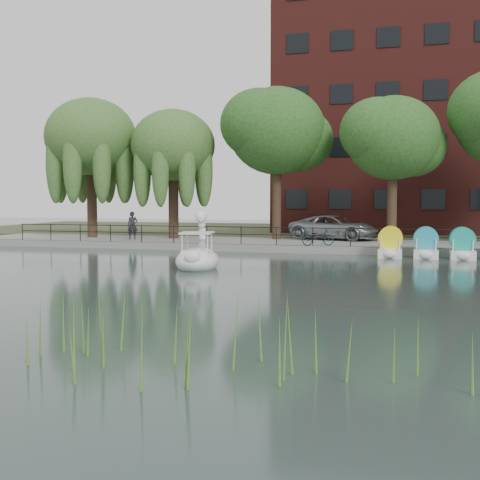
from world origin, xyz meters
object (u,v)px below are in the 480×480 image
at_px(pedestrian, 133,223).
at_px(swan_boat, 198,256).
at_px(minivan, 334,226).
at_px(bicycle, 318,236).

bearing_deg(pedestrian, swan_boat, -82.88).
height_order(minivan, swan_boat, swan_boat).
bearing_deg(minivan, swan_boat, 176.07).
bearing_deg(swan_boat, minivan, 62.71).
height_order(minivan, pedestrian, pedestrian).
bearing_deg(bicycle, minivan, -23.46).
bearing_deg(minivan, pedestrian, 117.85).
distance_m(bicycle, pedestrian, 11.88).
height_order(pedestrian, swan_boat, swan_boat).
bearing_deg(swan_boat, pedestrian, 117.78).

